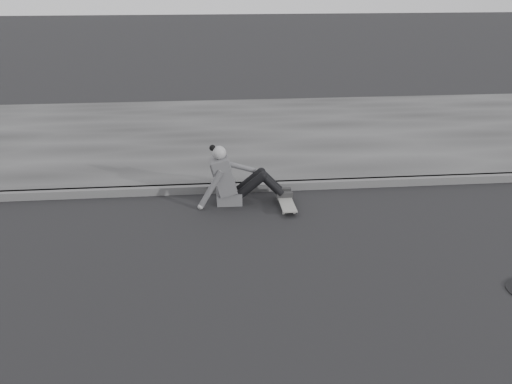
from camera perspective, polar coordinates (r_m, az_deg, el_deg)
The scene contains 5 objects.
ground at distance 6.73m, azimuth 13.21°, elevation -7.34°, with size 80.00×80.00×0.00m, color black.
curb at distance 8.96m, azimuth 8.08°, elevation 0.83°, with size 24.00×0.16×0.12m, color #515151.
sidewalk at distance 11.77m, azimuth 4.64°, elevation 5.96°, with size 24.00×6.00×0.12m, color #393939.
skateboard at distance 8.15m, azimuth 3.03°, elevation -1.02°, with size 0.20×0.78×0.09m.
seated_woman at distance 8.19m, azimuth -2.28°, elevation 1.30°, with size 1.38×0.46×0.88m.
Camera 1 is at (-2.11, -5.55, 3.17)m, focal length 40.00 mm.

